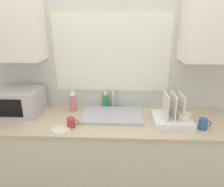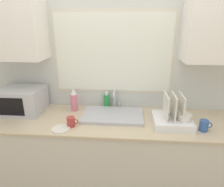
{
  "view_description": "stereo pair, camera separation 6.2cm",
  "coord_description": "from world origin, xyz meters",
  "px_view_note": "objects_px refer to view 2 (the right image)",
  "views": [
    {
      "loc": [
        0.09,
        -1.43,
        1.77
      ],
      "look_at": [
        0.02,
        0.29,
        1.16
      ],
      "focal_mm": 32.0,
      "sensor_mm": 36.0,
      "label": 1
    },
    {
      "loc": [
        0.16,
        -1.43,
        1.77
      ],
      "look_at": [
        0.02,
        0.29,
        1.16
      ],
      "focal_mm": 32.0,
      "sensor_mm": 36.0,
      "label": 2
    }
  ],
  "objects_px": {
    "spray_bottle": "(74,100)",
    "mug_near_sink": "(71,122)",
    "microwave": "(22,100)",
    "soap_bottle": "(107,101)",
    "faucet": "(115,99)",
    "dish_rack": "(173,118)"
  },
  "relations": [
    {
      "from": "microwave",
      "to": "soap_bottle",
      "type": "xyz_separation_m",
      "value": [
        0.87,
        0.17,
        -0.05
      ]
    },
    {
      "from": "faucet",
      "to": "dish_rack",
      "type": "distance_m",
      "value": 0.65
    },
    {
      "from": "faucet",
      "to": "soap_bottle",
      "type": "distance_m",
      "value": 0.1
    },
    {
      "from": "microwave",
      "to": "mug_near_sink",
      "type": "relative_size",
      "value": 4.11
    },
    {
      "from": "spray_bottle",
      "to": "mug_near_sink",
      "type": "bearing_deg",
      "value": -80.13
    },
    {
      "from": "spray_bottle",
      "to": "soap_bottle",
      "type": "bearing_deg",
      "value": 15.62
    },
    {
      "from": "spray_bottle",
      "to": "soap_bottle",
      "type": "height_order",
      "value": "spray_bottle"
    },
    {
      "from": "microwave",
      "to": "soap_bottle",
      "type": "bearing_deg",
      "value": 10.8
    },
    {
      "from": "mug_near_sink",
      "to": "microwave",
      "type": "bearing_deg",
      "value": 155.19
    },
    {
      "from": "faucet",
      "to": "spray_bottle",
      "type": "height_order",
      "value": "spray_bottle"
    },
    {
      "from": "faucet",
      "to": "microwave",
      "type": "xyz_separation_m",
      "value": [
        -0.96,
        -0.15,
        0.01
      ]
    },
    {
      "from": "microwave",
      "to": "faucet",
      "type": "bearing_deg",
      "value": 8.81
    },
    {
      "from": "dish_rack",
      "to": "soap_bottle",
      "type": "bearing_deg",
      "value": 152.62
    },
    {
      "from": "spray_bottle",
      "to": "soap_bottle",
      "type": "distance_m",
      "value": 0.35
    },
    {
      "from": "soap_bottle",
      "to": "faucet",
      "type": "bearing_deg",
      "value": -10.88
    },
    {
      "from": "dish_rack",
      "to": "soap_bottle",
      "type": "relative_size",
      "value": 1.83
    },
    {
      "from": "spray_bottle",
      "to": "faucet",
      "type": "bearing_deg",
      "value": 10.22
    },
    {
      "from": "spray_bottle",
      "to": "mug_near_sink",
      "type": "xyz_separation_m",
      "value": [
        0.06,
        -0.35,
        -0.07
      ]
    },
    {
      "from": "soap_bottle",
      "to": "mug_near_sink",
      "type": "xyz_separation_m",
      "value": [
        -0.28,
        -0.44,
        -0.04
      ]
    },
    {
      "from": "faucet",
      "to": "mug_near_sink",
      "type": "xyz_separation_m",
      "value": [
        -0.37,
        -0.42,
        -0.07
      ]
    },
    {
      "from": "faucet",
      "to": "dish_rack",
      "type": "height_order",
      "value": "dish_rack"
    },
    {
      "from": "microwave",
      "to": "mug_near_sink",
      "type": "xyz_separation_m",
      "value": [
        0.6,
        -0.28,
        -0.08
      ]
    }
  ]
}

